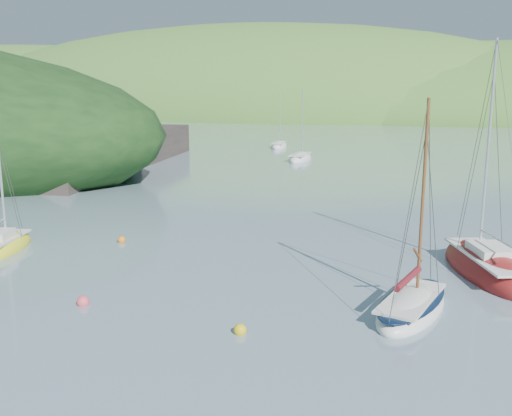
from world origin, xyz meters
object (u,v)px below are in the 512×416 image
(sloop_red, at_px, (487,269))
(sailboat_yellow, at_px, (1,247))
(daysailer_white, at_px, (411,307))
(distant_sloop_c, at_px, (279,146))
(distant_sloop_a, at_px, (300,159))

(sloop_red, distance_m, sailboat_yellow, 23.72)
(daysailer_white, distance_m, distant_sloop_c, 61.42)
(sloop_red, height_order, sailboat_yellow, sloop_red)
(sloop_red, bearing_deg, distant_sloop_c, 95.32)
(sloop_red, bearing_deg, daysailer_white, -137.33)
(sailboat_yellow, bearing_deg, daysailer_white, -20.77)
(sailboat_yellow, distance_m, distant_sloop_c, 55.59)
(distant_sloop_a, bearing_deg, distant_sloop_c, 115.39)
(sailboat_yellow, height_order, distant_sloop_a, distant_sloop_a)
(daysailer_white, bearing_deg, sailboat_yellow, -172.16)
(sailboat_yellow, height_order, distant_sloop_c, distant_sloop_c)
(daysailer_white, relative_size, distant_sloop_c, 0.99)
(daysailer_white, height_order, distant_sloop_a, distant_sloop_a)
(daysailer_white, xyz_separation_m, sloop_red, (2.84, 5.76, 0.01))
(daysailer_white, xyz_separation_m, sailboat_yellow, (-20.50, 1.55, -0.03))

